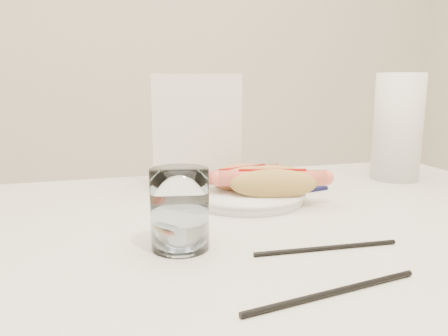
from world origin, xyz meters
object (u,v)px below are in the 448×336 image
object	(u,v)px
plate	(246,196)
hotdog_left	(242,177)
napkin_box	(198,131)
water_glass	(180,209)
paper_towel_roll	(398,127)
hotdog_right	(272,183)
table	(259,257)

from	to	relation	value
plate	hotdog_left	xyz separation A→B (m)	(0.00, 0.03, 0.03)
hotdog_left	napkin_box	size ratio (longest dim) A/B	0.71
water_glass	hotdog_left	bearing A→B (deg)	53.88
hotdog_left	paper_towel_roll	distance (m)	0.40
hotdog_left	hotdog_right	world-z (taller)	hotdog_right
hotdog_right	plate	bearing A→B (deg)	144.26
hotdog_right	table	bearing A→B (deg)	-109.00
water_glass	paper_towel_roll	world-z (taller)	paper_towel_roll
napkin_box	hotdog_right	bearing A→B (deg)	-48.57
paper_towel_roll	hotdog_right	bearing A→B (deg)	-160.73
water_glass	paper_towel_roll	distance (m)	0.63
hotdog_right	hotdog_left	bearing A→B (deg)	130.51
table	hotdog_left	xyz separation A→B (m)	(0.02, 0.15, 0.10)
water_glass	napkin_box	world-z (taller)	napkin_box
plate	hotdog_right	distance (m)	0.06
water_glass	paper_towel_roll	size ratio (longest dim) A/B	0.46
water_glass	napkin_box	distance (m)	0.36
hotdog_left	paper_towel_roll	world-z (taller)	paper_towel_roll
table	napkin_box	bearing A→B (deg)	98.65
water_glass	plate	bearing A→B (deg)	50.47
table	water_glass	distance (m)	0.20
hotdog_right	napkin_box	world-z (taller)	napkin_box
table	water_glass	bearing A→B (deg)	-152.76
plate	paper_towel_roll	xyz separation A→B (m)	(0.39, 0.08, 0.11)
table	paper_towel_roll	world-z (taller)	paper_towel_roll
plate	hotdog_right	size ratio (longest dim) A/B	1.09
table	hotdog_right	size ratio (longest dim) A/B	6.14
hotdog_left	napkin_box	xyz separation A→B (m)	(-0.06, 0.11, 0.08)
table	hotdog_right	xyz separation A→B (m)	(0.06, 0.08, 0.10)
hotdog_right	paper_towel_roll	world-z (taller)	paper_towel_roll
hotdog_right	paper_towel_roll	distance (m)	0.38
water_glass	paper_towel_roll	bearing A→B (deg)	26.91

